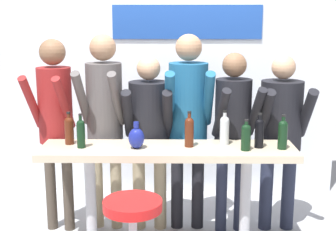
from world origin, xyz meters
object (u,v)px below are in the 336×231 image
Objects in this scene: wine_bottle_2 at (69,129)px; wine_bottle_6 at (224,129)px; tasting_table at (168,167)px; person_right at (281,125)px; person_left at (104,109)px; wine_bottle_3 at (283,133)px; wine_bottle_0 at (189,130)px; person_center_left at (149,125)px; wine_bottle_5 at (81,132)px; person_far_left at (55,112)px; wine_bottle_4 at (259,132)px; wine_bottle_1 at (246,136)px; person_center at (188,110)px; person_center_right at (233,123)px; decorative_vase at (136,138)px.

wine_bottle_2 is 1.30m from wine_bottle_6.
tasting_table is 1.28× the size of person_right.
person_left is 6.62× the size of wine_bottle_2.
wine_bottle_3 is 0.98× the size of wine_bottle_6.
tasting_table is at bearing -158.75° from person_right.
wine_bottle_0 is 1.03× the size of wine_bottle_6.
person_center_left is 1.21m from wine_bottle_3.
wine_bottle_0 reaches higher than wine_bottle_5.
wine_bottle_6 is (1.49, -0.32, -0.07)m from person_far_left.
tasting_table is at bearing -169.05° from wine_bottle_6.
wine_bottle_4 is (0.74, -0.00, 0.31)m from tasting_table.
wine_bottle_1 is 0.14m from wine_bottle_4.
person_center is 0.74m from wine_bottle_4.
person_center_right is at bearing 111.68° from wine_bottle_4.
person_center_left is 5.76× the size of wine_bottle_5.
person_right is (2.04, 0.04, -0.12)m from person_far_left.
wine_bottle_0 is 1.03× the size of wine_bottle_4.
person_center_right is 0.56m from wine_bottle_3.
person_far_left reaches higher than wine_bottle_5.
wine_bottle_0 is 1.17× the size of wine_bottle_1.
person_right is 0.66m from wine_bottle_6.
person_right is at bearing 15.14° from wine_bottle_5.
tasting_table is at bearing -32.09° from person_left.
person_right is at bearing 26.74° from wine_bottle_0.
wine_bottle_3 is at bearing -0.23° from decorative_vase.
tasting_table is at bearing -5.97° from wine_bottle_2.
tasting_table is at bearing 1.66° from wine_bottle_5.
wine_bottle_3 is at bearing -5.86° from person_far_left.
wine_bottle_5 is (-1.63, 0.02, -0.00)m from wine_bottle_3.
person_left reaches higher than person_center_left.
wine_bottle_5 is (-0.88, -0.04, -0.01)m from wine_bottle_0.
person_left reaches higher than wine_bottle_5.
wine_bottle_1 is at bearing -17.97° from person_left.
wine_bottle_0 is at bearing 2.65° from wine_bottle_5.
wine_bottle_2 is (-1.45, 0.17, 0.01)m from wine_bottle_1.
wine_bottle_5 is at bearing -171.63° from person_center_right.
person_left reaches higher than wine_bottle_2.
wine_bottle_5 is at bearing -152.11° from person_center.
decorative_vase is at bearing -162.21° from person_center_right.
person_center is at bearing 48.80° from decorative_vase.
person_left is at bearing 160.65° from wine_bottle_6.
person_center is 0.71m from wine_bottle_1.
wine_bottle_2 is 0.97× the size of wine_bottle_5.
decorative_vase is at bearing -98.62° from person_center_left.
wine_bottle_1 is at bearing -9.50° from person_far_left.
person_right is 7.46× the size of decorative_vase.
person_far_left is at bearing 125.98° from wine_bottle_5.
wine_bottle_2 is at bearing 176.22° from wine_bottle_0.
wine_bottle_6 is (-0.45, 0.13, 0.00)m from wine_bottle_3.
wine_bottle_5 is (-0.12, -0.48, -0.09)m from person_left.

